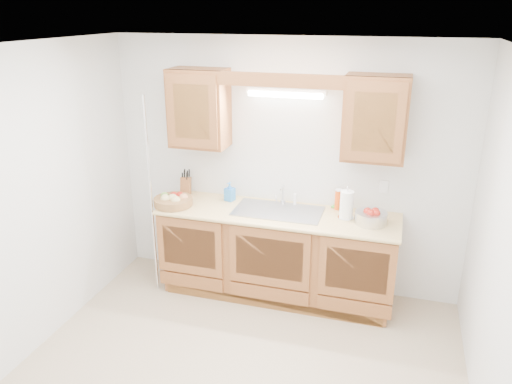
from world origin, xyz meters
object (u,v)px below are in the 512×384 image
(fruit_basket, at_px, (173,200))
(paper_towel, at_px, (347,205))
(apple_bowl, at_px, (371,217))
(knife_block, at_px, (186,186))

(fruit_basket, xyz_separation_m, paper_towel, (1.67, 0.16, 0.08))
(fruit_basket, relative_size, apple_bowl, 1.29)
(knife_block, height_order, paper_towel, paper_towel)
(knife_block, relative_size, apple_bowl, 0.74)
(fruit_basket, height_order, knife_block, knife_block)
(knife_block, bearing_deg, apple_bowl, -18.10)
(paper_towel, bearing_deg, fruit_basket, -174.65)
(apple_bowl, bearing_deg, knife_block, 173.87)
(fruit_basket, relative_size, paper_towel, 1.56)
(knife_block, bearing_deg, fruit_basket, -102.00)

